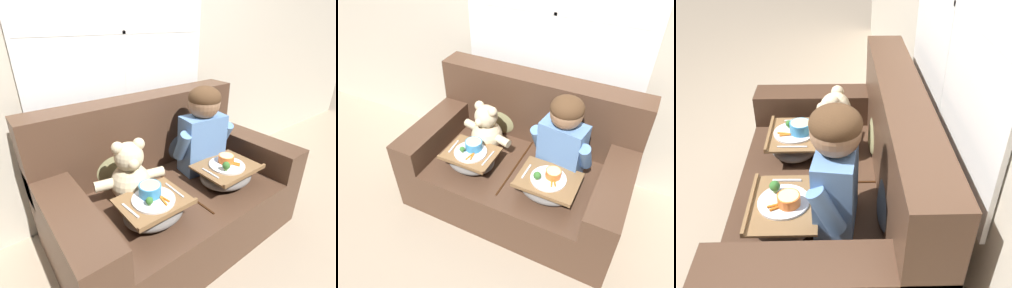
{
  "view_description": "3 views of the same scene",
  "coord_description": "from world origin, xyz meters",
  "views": [
    {
      "loc": [
        -0.96,
        -1.17,
        1.45
      ],
      "look_at": [
        0.02,
        0.09,
        0.68
      ],
      "focal_mm": 28.0,
      "sensor_mm": 36.0,
      "label": 1
    },
    {
      "loc": [
        0.74,
        -1.7,
        2.13
      ],
      "look_at": [
        -0.09,
        -0.04,
        0.59
      ],
      "focal_mm": 35.0,
      "sensor_mm": 36.0,
      "label": 2
    },
    {
      "loc": [
        1.69,
        0.05,
        1.79
      ],
      "look_at": [
        0.07,
        0.09,
        0.71
      ],
      "focal_mm": 42.0,
      "sensor_mm": 36.0,
      "label": 3
    }
  ],
  "objects": [
    {
      "name": "ground_plane",
      "position": [
        0.0,
        0.0,
        0.0
      ],
      "size": [
        14.0,
        14.0,
        0.0
      ],
      "primitive_type": "plane",
      "color": "tan"
    },
    {
      "name": "lap_tray_teddy",
      "position": [
        -0.3,
        -0.19,
        0.49
      ],
      "size": [
        0.38,
        0.31,
        0.21
      ],
      "color": "slate",
      "rests_on": "teddy_bear"
    },
    {
      "name": "couch",
      "position": [
        0.0,
        0.08,
        0.33
      ],
      "size": [
        1.66,
        0.98,
        0.96
      ],
      "color": "#4C3323",
      "rests_on": "ground_plane"
    },
    {
      "name": "child_figure",
      "position": [
        0.3,
        0.05,
        0.76
      ],
      "size": [
        0.47,
        0.24,
        0.64
      ],
      "color": "#5B84BC",
      "rests_on": "couch"
    },
    {
      "name": "throw_pillow_behind_child",
      "position": [
        0.3,
        0.31,
        0.58
      ],
      "size": [
        0.35,
        0.17,
        0.37
      ],
      "color": "slate",
      "rests_on": "couch"
    },
    {
      "name": "lap_tray_child",
      "position": [
        0.31,
        -0.2,
        0.48
      ],
      "size": [
        0.41,
        0.33,
        0.21
      ],
      "color": "slate",
      "rests_on": "child_figure"
    },
    {
      "name": "teddy_bear",
      "position": [
        -0.31,
        0.05,
        0.58
      ],
      "size": [
        0.44,
        0.32,
        0.41
      ],
      "color": "beige",
      "rests_on": "couch"
    },
    {
      "name": "wall_back_with_window",
      "position": [
        0.0,
        0.61,
        1.3
      ],
      "size": [
        8.0,
        0.08,
        2.6
      ],
      "color": "beige",
      "rests_on": "ground_plane"
    },
    {
      "name": "throw_pillow_behind_teddy",
      "position": [
        -0.3,
        0.31,
        0.58
      ],
      "size": [
        0.34,
        0.16,
        0.35
      ],
      "color": "#898456",
      "rests_on": "couch"
    }
  ]
}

